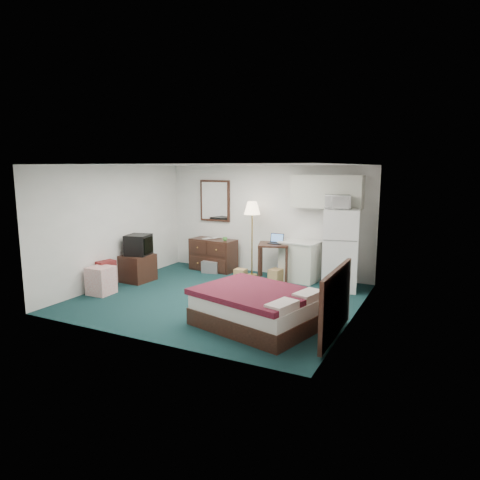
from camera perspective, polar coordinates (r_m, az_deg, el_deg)
The scene contains 25 objects.
floor at distance 8.21m, azimuth -2.77°, elevation -7.73°, with size 5.00×4.50×0.01m, color #102D2F.
ceiling at distance 7.84m, azimuth -2.92°, elevation 9.99°, with size 5.00×4.50×0.01m, color white.
walls at distance 7.93m, azimuth -2.84°, elevation 0.92°, with size 5.01×4.51×2.50m.
mirror at distance 10.47m, azimuth -3.35°, elevation 5.25°, with size 0.80×0.06×1.00m, color white, non-canonical shape.
upper_cabinets at distance 9.23m, azimuth 11.51°, elevation 6.35°, with size 1.50×0.35×0.70m, color beige, non-canonical shape.
headboard at distance 6.30m, azimuth 12.67°, elevation -8.16°, with size 0.06×1.56×1.00m, color black, non-canonical shape.
dresser at distance 10.31m, azimuth -3.58°, elevation -1.96°, with size 1.11×0.51×0.76m, color black, non-canonical shape.
floor_lamp at distance 9.70m, azimuth 1.61°, elevation 0.14°, with size 0.37×0.37×1.70m, color gold, non-canonical shape.
desk at distance 9.43m, azimuth 4.48°, elevation -2.91°, with size 0.64×0.64×0.81m, color black, non-canonical shape.
exercise_ball at distance 9.59m, azimuth 6.55°, elevation -3.62°, with size 0.52×0.52×0.52m, color navy.
kitchen_counter at distance 9.43m, azimuth 8.01°, elevation -2.88°, with size 0.77×0.59×0.84m, color beige, non-canonical shape.
fridge at distance 8.83m, azimuth 13.22°, elevation -1.26°, with size 0.67×0.67×1.64m, color white, non-canonical shape.
bed at distance 6.76m, azimuth 2.32°, elevation -9.07°, with size 1.77×1.38×0.57m, color #420911, non-canonical shape.
tv_stand at distance 9.59m, azimuth -13.49°, elevation -3.64°, with size 0.58×0.63×0.58m, color black, non-canonical shape.
suitcase at distance 9.13m, azimuth -17.37°, elevation -4.47°, with size 0.23×0.36×0.59m, color maroon, non-canonical shape.
retail_box at distance 8.82m, azimuth -18.04°, elevation -5.15°, with size 0.44×0.44×0.54m, color white, non-canonical shape.
file_bin at distance 10.14m, azimuth -3.86°, elevation -3.56°, with size 0.40×0.30×0.28m, color slate, non-canonical shape.
cardboard_box_a at distance 9.57m, azimuth 0.08°, elevation -4.52°, with size 0.25×0.21×0.21m, color #B3884B, non-canonical shape.
cardboard_box_b at distance 9.30m, azimuth 4.78°, elevation -4.75°, with size 0.24×0.29×0.29m, color #B3884B, non-canonical shape.
laptop at distance 9.31m, azimuth 4.75°, elevation 0.13°, with size 0.30×0.24×0.21m, color black, non-canonical shape.
crt_tv at distance 9.50m, azimuth -13.40°, elevation -0.62°, with size 0.48×0.51×0.44m, color black, non-canonical shape.
microwave at distance 8.73m, azimuth 12.88°, elevation 5.17°, with size 0.50×0.28×0.34m, color white.
book_a at distance 10.33m, azimuth -4.71°, elevation 0.80°, with size 0.16×0.02×0.22m, color #B3884B.
book_b at distance 10.38m, azimuth -3.69°, elevation 0.82°, with size 0.15×0.02×0.21m, color #B3884B.
mug at distance 9.97m, azimuth -2.02°, elevation 0.19°, with size 0.11×0.09×0.11m, color #45903B.
Camera 1 is at (3.85, -6.83, 2.45)m, focal length 32.00 mm.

